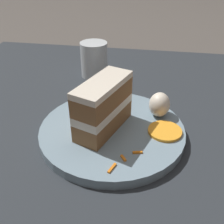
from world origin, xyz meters
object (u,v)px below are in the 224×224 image
at_px(cake_slice, 103,106).
at_px(orange_garnish, 165,133).
at_px(cream_dollop, 159,105).
at_px(drinking_glass, 94,62).
at_px(plate, 112,131).

height_order(cake_slice, orange_garnish, cake_slice).
distance_m(cake_slice, cream_dollop, 0.12).
bearing_deg(drinking_glass, cream_dollop, 41.50).
xyz_separation_m(plate, drinking_glass, (-0.26, -0.09, 0.03)).
bearing_deg(cream_dollop, plate, -56.22).
relative_size(cream_dollop, orange_garnish, 0.79).
bearing_deg(cake_slice, drinking_glass, -53.63).
bearing_deg(plate, cake_slice, -72.71).
height_order(plate, cake_slice, cake_slice).
height_order(plate, orange_garnish, orange_garnish).
xyz_separation_m(cream_dollop, drinking_glass, (-0.20, -0.18, -0.00)).
bearing_deg(drinking_glass, cake_slice, 16.55).
bearing_deg(cream_dollop, drinking_glass, -138.50).
bearing_deg(orange_garnish, cream_dollop, -168.19).
height_order(orange_garnish, drinking_glass, drinking_glass).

